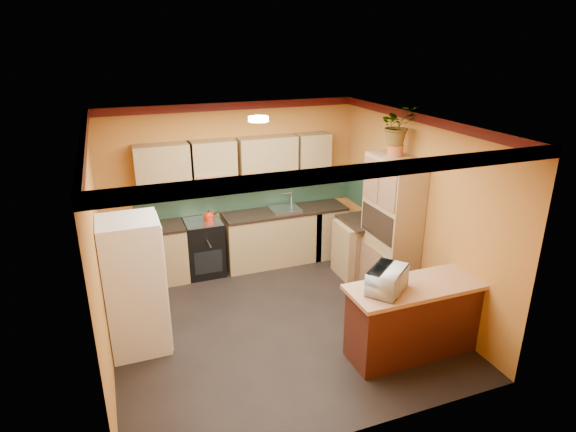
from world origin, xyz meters
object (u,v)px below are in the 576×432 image
at_px(fridge, 135,285).
at_px(breakfast_bar, 421,319).
at_px(base_cabinets_back, 242,243).
at_px(microwave, 387,280).
at_px(pantry, 391,228).
at_px(stove, 204,247).

relative_size(fridge, breakfast_bar, 0.94).
distance_m(base_cabinets_back, fridge, 2.49).
bearing_deg(microwave, breakfast_bar, -38.66).
bearing_deg(pantry, fridge, -178.54).
distance_m(stove, fridge, 2.09).
bearing_deg(breakfast_bar, stove, 124.18).
bearing_deg(fridge, stove, 55.63).
bearing_deg(base_cabinets_back, breakfast_bar, -64.79).
bearing_deg(stove, fridge, -124.37).
height_order(breakfast_bar, microwave, microwave).
distance_m(base_cabinets_back, pantry, 2.50).
relative_size(fridge, pantry, 0.81).
relative_size(stove, fridge, 0.54).
height_order(fridge, microwave, fridge).
bearing_deg(base_cabinets_back, pantry, -41.44).
bearing_deg(breakfast_bar, fridge, 157.78).
height_order(base_cabinets_back, stove, stove).
height_order(fridge, breakfast_bar, fridge).
bearing_deg(stove, breakfast_bar, -55.82).
bearing_deg(fridge, breakfast_bar, -22.22).
bearing_deg(stove, base_cabinets_back, 0.00).
xyz_separation_m(fridge, pantry, (3.60, 0.09, 0.20)).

